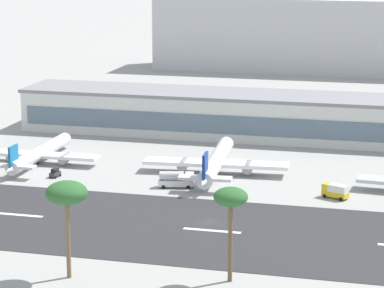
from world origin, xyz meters
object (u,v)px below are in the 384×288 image
at_px(service_baggage_tug_1, 55,173).
at_px(palm_tree_1, 67,194).
at_px(palm_tree_3, 231,200).
at_px(terminal_building, 255,115).
at_px(airliner_navy_tail_gate_1, 215,163).
at_px(service_fuel_truck_2, 176,179).
at_px(distant_hotel_block, 324,35).
at_px(airliner_blue_tail_gate_0, 38,154).
at_px(service_box_truck_0, 335,191).

bearing_deg(service_baggage_tug_1, palm_tree_1, -147.17).
bearing_deg(palm_tree_1, palm_tree_3, 10.76).
bearing_deg(terminal_building, airliner_navy_tail_gate_1, -92.33).
height_order(airliner_navy_tail_gate_1, palm_tree_1, palm_tree_1).
relative_size(terminal_building, airliner_navy_tail_gate_1, 3.19).
xyz_separation_m(service_baggage_tug_1, palm_tree_3, (56.39, -56.62, 13.62)).
height_order(service_baggage_tug_1, palm_tree_3, palm_tree_3).
height_order(palm_tree_1, palm_tree_3, palm_tree_1).
bearing_deg(service_fuel_truck_2, distant_hotel_block, 72.83).
height_order(terminal_building, distant_hotel_block, distant_hotel_block).
bearing_deg(palm_tree_1, airliner_blue_tail_gate_0, 117.64).
xyz_separation_m(service_baggage_tug_1, service_fuel_truck_2, (31.72, -1.68, 0.98)).
height_order(service_box_truck_0, service_fuel_truck_2, service_fuel_truck_2).
bearing_deg(airliner_blue_tail_gate_0, service_fuel_truck_2, -107.50).
xyz_separation_m(airliner_blue_tail_gate_0, service_box_truck_0, (78.78, -12.52, -0.85)).
xyz_separation_m(airliner_navy_tail_gate_1, service_fuel_truck_2, (-6.35, -13.97, -0.96)).
bearing_deg(service_fuel_truck_2, palm_tree_3, -79.02).
height_order(service_box_truck_0, service_baggage_tug_1, service_box_truck_0).
bearing_deg(airliner_blue_tail_gate_0, distant_hotel_block, -16.75).
xyz_separation_m(airliner_navy_tail_gate_1, palm_tree_3, (18.32, -68.91, 11.68)).
height_order(distant_hotel_block, service_box_truck_0, distant_hotel_block).
relative_size(airliner_blue_tail_gate_0, palm_tree_3, 2.36).
bearing_deg(palm_tree_3, service_fuel_truck_2, 114.18).
distance_m(airliner_blue_tail_gate_0, palm_tree_1, 83.31).
distance_m(airliner_blue_tail_gate_0, service_fuel_truck_2, 43.13).
height_order(airliner_blue_tail_gate_0, palm_tree_3, palm_tree_3).
xyz_separation_m(airliner_blue_tail_gate_0, palm_tree_3, (65.86, -67.71, 12.03)).
height_order(distant_hotel_block, service_baggage_tug_1, distant_hotel_block).
bearing_deg(distant_hotel_block, airliner_blue_tail_gate_0, -106.49).
bearing_deg(airliner_navy_tail_gate_1, airliner_blue_tail_gate_0, 86.84).
distance_m(airliner_navy_tail_gate_1, palm_tree_1, 75.72).
relative_size(distant_hotel_block, airliner_navy_tail_gate_1, 3.34).
height_order(terminal_building, airliner_navy_tail_gate_1, terminal_building).
relative_size(terminal_building, service_fuel_truck_2, 16.13).
xyz_separation_m(distant_hotel_block, service_baggage_tug_1, (-45.44, -196.62, -15.14)).
relative_size(service_box_truck_0, service_baggage_tug_1, 1.91).
relative_size(service_box_truck_0, service_fuel_truck_2, 0.73).
relative_size(distant_hotel_block, palm_tree_1, 8.59).
bearing_deg(distant_hotel_block, service_baggage_tug_1, -103.01).
bearing_deg(terminal_building, service_box_truck_0, -63.68).
relative_size(terminal_building, service_baggage_tug_1, 42.20).
bearing_deg(service_fuel_truck_2, service_baggage_tug_1, 163.77).
xyz_separation_m(airliner_blue_tail_gate_0, service_fuel_truck_2, (41.19, -12.78, -0.61)).
distance_m(distant_hotel_block, palm_tree_1, 259.03).
bearing_deg(terminal_building, service_baggage_tug_1, -124.55).
distance_m(service_baggage_tug_1, palm_tree_1, 69.66).
distance_m(terminal_building, service_box_truck_0, 66.45).
distance_m(distant_hotel_block, service_fuel_truck_2, 199.28).
bearing_deg(terminal_building, service_fuel_truck_2, -97.83).
height_order(distant_hotel_block, service_fuel_truck_2, distant_hotel_block).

